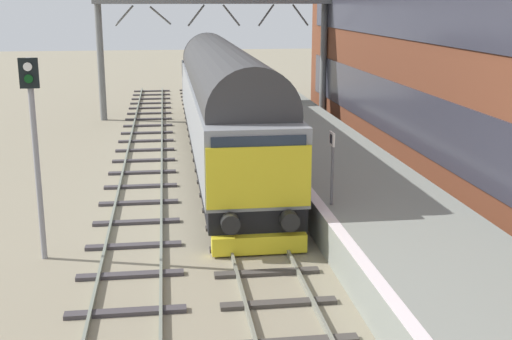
# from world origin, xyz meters

# --- Properties ---
(ground_plane) EXTENTS (140.00, 140.00, 0.00)m
(ground_plane) POSITION_xyz_m (0.00, 0.00, 0.00)
(ground_plane) COLOR gray
(ground_plane) RESTS_ON ground
(track_main) EXTENTS (2.50, 60.00, 0.15)m
(track_main) POSITION_xyz_m (0.00, 0.00, 0.06)
(track_main) COLOR gray
(track_main) RESTS_ON ground
(track_adjacent_west) EXTENTS (2.50, 60.00, 0.15)m
(track_adjacent_west) POSITION_xyz_m (-3.21, 0.00, 0.06)
(track_adjacent_west) COLOR slate
(track_adjacent_west) RESTS_ON ground
(station_platform) EXTENTS (4.00, 44.00, 1.01)m
(station_platform) POSITION_xyz_m (3.60, 0.00, 0.50)
(station_platform) COLOR gray
(station_platform) RESTS_ON ground
(diesel_locomotive) EXTENTS (2.74, 20.33, 4.68)m
(diesel_locomotive) POSITION_xyz_m (0.00, 7.15, 2.49)
(diesel_locomotive) COLOR black
(diesel_locomotive) RESTS_ON ground
(signal_post_near) EXTENTS (0.44, 0.22, 5.01)m
(signal_post_near) POSITION_xyz_m (-5.40, -2.42, 3.08)
(signal_post_near) COLOR gray
(signal_post_near) RESTS_ON ground
(platform_number_sign) EXTENTS (0.10, 0.44, 1.97)m
(platform_number_sign) POSITION_xyz_m (2.05, -2.07, 2.31)
(platform_number_sign) COLOR slate
(platform_number_sign) RESTS_ON station_platform
(overhead_footbridge) EXTENTS (12.51, 2.00, 6.62)m
(overhead_footbridge) POSITION_xyz_m (0.45, 17.74, 5.99)
(overhead_footbridge) COLOR slate
(overhead_footbridge) RESTS_ON ground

